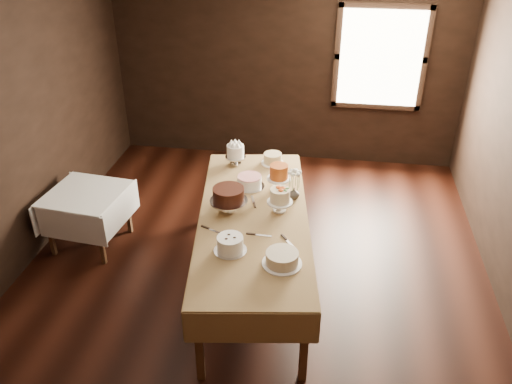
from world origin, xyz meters
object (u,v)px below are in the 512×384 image
at_px(cake_flowers, 280,201).
at_px(cake_server_a, 264,235).
at_px(cake_swirl, 230,245).
at_px(side_table, 86,198).
at_px(flower_vase, 294,193).
at_px(cake_server_e, 215,231).
at_px(cake_speckled, 273,159).
at_px(cake_server_b, 291,244).
at_px(cake_cream, 282,259).
at_px(cake_caramel, 279,178).
at_px(display_table, 253,221).
at_px(cake_server_d, 287,197).
at_px(cake_chocolate, 229,200).
at_px(cake_lattice, 249,182).
at_px(cake_meringue, 235,155).
at_px(cake_server_c, 253,199).

xyz_separation_m(cake_flowers, cake_server_a, (-0.10, -0.45, -0.11)).
height_order(cake_flowers, cake_swirl, cake_flowers).
relative_size(side_table, flower_vase, 7.30).
xyz_separation_m(cake_server_e, flower_vase, (0.67, 0.71, 0.06)).
bearing_deg(cake_flowers, cake_speckled, 101.11).
xyz_separation_m(cake_speckled, cake_swirl, (-0.15, -1.75, 0.01)).
xyz_separation_m(cake_swirl, cake_server_e, (-0.20, 0.28, -0.07)).
distance_m(side_table, cake_server_b, 2.54).
height_order(side_table, cake_cream, cake_cream).
height_order(cake_caramel, cake_server_a, cake_caramel).
xyz_separation_m(display_table, cake_server_e, (-0.31, -0.33, 0.07)).
distance_m(display_table, cake_server_d, 0.50).
relative_size(cake_cream, cake_server_d, 1.44).
xyz_separation_m(side_table, cake_server_a, (2.12, -0.74, 0.24)).
distance_m(side_table, cake_speckled, 2.16).
relative_size(cake_flowers, cake_cream, 0.80).
height_order(cake_chocolate, cake_server_a, cake_chocolate).
bearing_deg(cake_server_b, cake_swirl, -106.80).
distance_m(cake_cream, cake_server_a, 0.45).
xyz_separation_m(cake_speckled, cake_lattice, (-0.18, -0.59, -0.00)).
height_order(display_table, cake_caramel, cake_caramel).
bearing_deg(cake_server_d, cake_lattice, 124.53).
height_order(cake_swirl, flower_vase, cake_swirl).
bearing_deg(cake_server_e, side_table, 179.89).
bearing_deg(flower_vase, side_table, 179.18).
xyz_separation_m(cake_server_b, flower_vase, (-0.05, 0.81, 0.06)).
height_order(cake_lattice, cake_server_b, cake_lattice).
bearing_deg(flower_vase, cake_speckled, 112.66).
bearing_deg(display_table, cake_server_d, 53.97).
xyz_separation_m(cake_caramel, cake_server_d, (0.11, -0.16, -0.12)).
distance_m(cake_cream, flower_vase, 1.10).
distance_m(cake_lattice, cake_server_b, 1.12).
xyz_separation_m(cake_lattice, flower_vase, (0.49, -0.17, 0.00)).
distance_m(cake_lattice, cake_server_e, 0.91).
bearing_deg(cake_flowers, cake_swirl, -116.01).
bearing_deg(flower_vase, cake_meringue, 137.79).
bearing_deg(cake_cream, cake_server_d, 93.46).
height_order(cake_caramel, flower_vase, cake_caramel).
distance_m(cake_speckled, cake_flowers, 1.04).
distance_m(cake_chocolate, cake_server_a, 0.56).
xyz_separation_m(cake_caramel, flower_vase, (0.18, -0.18, -0.06)).
xyz_separation_m(side_table, cake_server_c, (1.92, -0.12, 0.24)).
distance_m(cake_flowers, cake_server_a, 0.47).
distance_m(cake_meringue, cake_caramel, 0.74).
distance_m(side_table, cake_server_a, 2.26).
distance_m(cake_server_d, flower_vase, 0.09).
height_order(cake_server_a, cake_server_c, same).
bearing_deg(cake_server_e, cake_server_b, 16.53).
distance_m(cake_chocolate, cake_server_d, 0.66).
relative_size(display_table, cake_server_b, 11.78).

